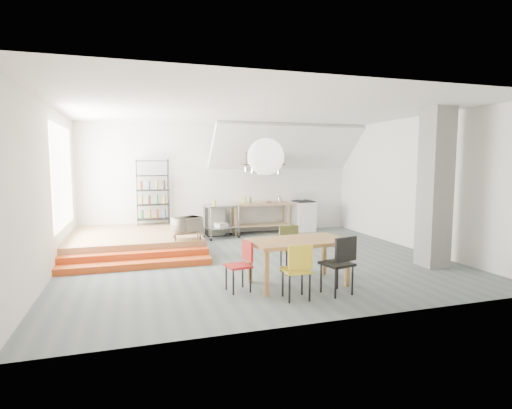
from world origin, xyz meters
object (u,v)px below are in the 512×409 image
object	(u,v)px
dining_table	(298,245)
mini_fridge	(215,220)
stove	(304,215)
rolling_cart	(221,217)

from	to	relation	value
dining_table	mini_fridge	size ratio (longest dim) A/B	1.94
stove	mini_fridge	size ratio (longest dim) A/B	1.34
rolling_cart	mini_fridge	world-z (taller)	rolling_cart
rolling_cart	mini_fridge	size ratio (longest dim) A/B	1.19
stove	dining_table	bearing A→B (deg)	-114.93
dining_table	stove	bearing A→B (deg)	61.89
dining_table	mini_fridge	world-z (taller)	mini_fridge
mini_fridge	rolling_cart	bearing A→B (deg)	-81.39
stove	rolling_cart	bearing A→B (deg)	-170.41
rolling_cart	stove	bearing A→B (deg)	-6.15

